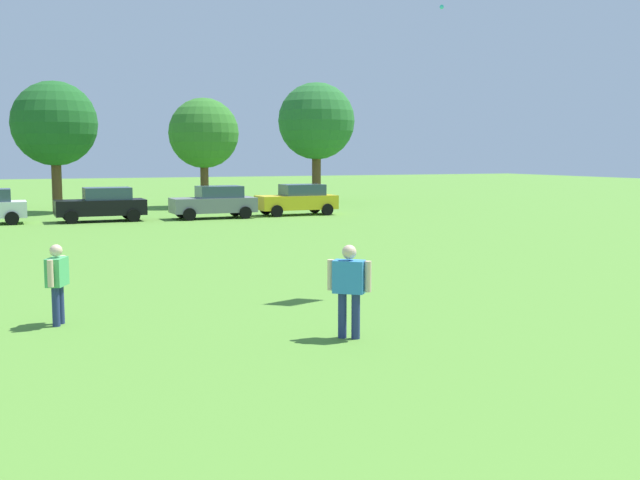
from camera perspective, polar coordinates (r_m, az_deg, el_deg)
ground_plane at (r=30.14m, az=-18.24°, el=-0.15°), size 160.00×160.00×0.00m
adult_bystander at (r=13.56m, az=2.21°, el=-3.27°), size 0.66×0.59×1.70m
bystander_near_trees at (r=15.47m, az=-19.23°, el=-2.68°), size 0.48×0.69×1.58m
parked_car_black_1 at (r=38.97m, az=-16.12°, el=2.61°), size 4.30×2.02×1.68m
parked_car_gray_2 at (r=39.61m, az=-7.95°, el=2.86°), size 4.30×2.02×1.68m
parked_car_yellow_3 at (r=41.46m, az=-1.68°, el=3.08°), size 4.30×2.02×1.68m
tree_center at (r=45.60m, az=-19.40°, el=8.26°), size 4.77×4.77×7.43m
tree_right at (r=48.34m, az=-8.77°, el=7.95°), size 4.39×4.39×6.84m
tree_far_right at (r=52.77m, az=-0.27°, el=8.93°), size 5.30×5.30×8.25m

